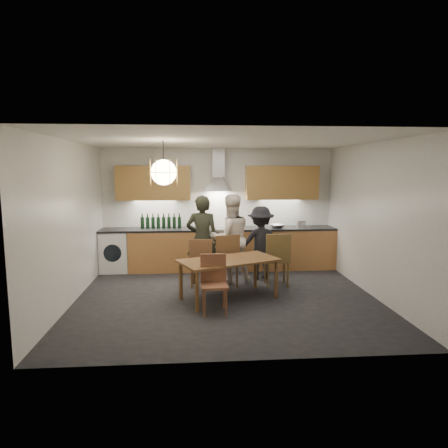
{
  "coord_description": "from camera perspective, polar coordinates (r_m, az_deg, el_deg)",
  "views": [
    {
      "loc": [
        -0.54,
        -6.48,
        2.15
      ],
      "look_at": [
        -0.01,
        0.4,
        1.2
      ],
      "focal_mm": 32.0,
      "sensor_mm": 36.0,
      "label": 1
    }
  ],
  "objects": [
    {
      "name": "chair_back_left",
      "position": [
        7.28,
        -3.32,
        -5.08
      ],
      "size": [
        0.45,
        0.45,
        0.91
      ],
      "rotation": [
        0.0,
        0.0,
        3.05
      ],
      "color": "brown",
      "rests_on": "ground"
    },
    {
      "name": "person_mid",
      "position": [
        7.6,
        0.93,
        -2.07
      ],
      "size": [
        0.95,
        0.82,
        1.68
      ],
      "primitive_type": "imported",
      "rotation": [
        0.0,
        0.0,
        3.38
      ],
      "color": "silver",
      "rests_on": "ground"
    },
    {
      "name": "chair_back_mid",
      "position": [
        7.31,
        0.31,
        -4.71
      ],
      "size": [
        0.52,
        0.52,
        0.98
      ],
      "rotation": [
        0.0,
        0.0,
        3.35
      ],
      "color": "brown",
      "rests_on": "ground"
    },
    {
      "name": "person_left",
      "position": [
        7.51,
        -3.12,
        -2.23
      ],
      "size": [
        0.67,
        0.5,
        1.68
      ],
      "primitive_type": "imported",
      "rotation": [
        0.0,
        0.0,
        2.97
      ],
      "color": "black",
      "rests_on": "ground"
    },
    {
      "name": "chair_front",
      "position": [
        6.08,
        -1.46,
        -7.89
      ],
      "size": [
        0.41,
        0.41,
        0.87
      ],
      "rotation": [
        0.0,
        0.0,
        0.03
      ],
      "color": "brown",
      "rests_on": "ground"
    },
    {
      "name": "pendant_lamp",
      "position": [
        6.39,
        -8.61,
        7.31
      ],
      "size": [
        0.43,
        0.43,
        0.7
      ],
      "color": "black",
      "rests_on": "ground"
    },
    {
      "name": "mixing_bowl",
      "position": [
        8.67,
        7.65,
        -0.28
      ],
      "size": [
        0.4,
        0.4,
        0.07
      ],
      "primitive_type": "imported",
      "rotation": [
        0.0,
        0.0,
        0.43
      ],
      "color": "#AEAEB1",
      "rests_on": "counter_run"
    },
    {
      "name": "wine_bottles",
      "position": [
        8.56,
        -8.99,
        0.41
      ],
      "size": [
        0.86,
        0.08,
        0.31
      ],
      "color": "black",
      "rests_on": "counter_run"
    },
    {
      "name": "dining_table",
      "position": [
        6.63,
        0.71,
        -5.73
      ],
      "size": [
        1.78,
        1.36,
        0.67
      ],
      "rotation": [
        0.0,
        0.0,
        0.41
      ],
      "color": "brown",
      "rests_on": "ground"
    },
    {
      "name": "person_right",
      "position": [
        7.87,
        5.25,
        -2.68
      ],
      "size": [
        0.96,
        0.6,
        1.43
      ],
      "primitive_type": "imported",
      "rotation": [
        0.0,
        0.0,
        3.21
      ],
      "color": "black",
      "rests_on": "ground"
    },
    {
      "name": "room_shell",
      "position": [
        6.51,
        0.35,
        3.94
      ],
      "size": [
        5.02,
        4.52,
        2.61
      ],
      "color": "white",
      "rests_on": "ground"
    },
    {
      "name": "stock_pot",
      "position": [
        8.78,
        10.87,
        -0.01
      ],
      "size": [
        0.26,
        0.26,
        0.14
      ],
      "primitive_type": "cylinder",
      "rotation": [
        0.0,
        0.0,
        0.3
      ],
      "color": "silver",
      "rests_on": "counter_run"
    },
    {
      "name": "range_stove",
      "position": [
        8.61,
        -0.73,
        -3.61
      ],
      "size": [
        0.9,
        0.6,
        0.92
      ],
      "color": "silver",
      "rests_on": "ground"
    },
    {
      "name": "counter_run",
      "position": [
        8.61,
        -0.57,
        -3.54
      ],
      "size": [
        5.0,
        0.62,
        0.9
      ],
      "color": "tan",
      "rests_on": "ground"
    },
    {
      "name": "wall_fixtures",
      "position": [
        8.56,
        -0.79,
        5.98
      ],
      "size": [
        4.3,
        0.54,
        1.1
      ],
      "color": "#B88A46",
      "rests_on": "ground"
    },
    {
      "name": "chair_back_right",
      "position": [
        7.38,
        7.63,
        -4.57
      ],
      "size": [
        0.47,
        0.47,
        1.0
      ],
      "rotation": [
        0.0,
        0.0,
        3.1
      ],
      "color": "brown",
      "rests_on": "ground"
    },
    {
      "name": "ground",
      "position": [
        6.84,
        0.34,
        -10.46
      ],
      "size": [
        5.0,
        5.0,
        0.0
      ],
      "primitive_type": "plane",
      "color": "black",
      "rests_on": "ground"
    }
  ]
}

